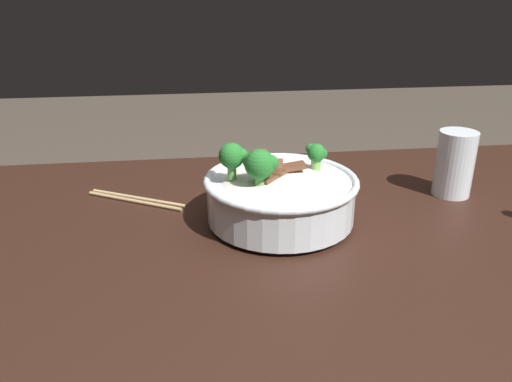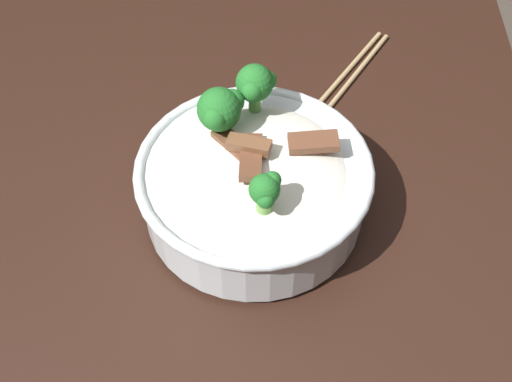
{
  "view_description": "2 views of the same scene",
  "coord_description": "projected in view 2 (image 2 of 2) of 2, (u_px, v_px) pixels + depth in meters",
  "views": [
    {
      "loc": [
        -0.31,
        -0.69,
        1.19
      ],
      "look_at": [
        -0.2,
        0.12,
        0.85
      ],
      "focal_mm": 35.43,
      "sensor_mm": 36.0,
      "label": 1
    },
    {
      "loc": [
        0.27,
        0.11,
        1.38
      ],
      "look_at": [
        -0.16,
        0.08,
        0.85
      ],
      "focal_mm": 43.43,
      "sensor_mm": 36.0,
      "label": 2
    }
  ],
  "objects": [
    {
      "name": "chopsticks_pair",
      "position": [
        352.0,
        72.0,
        0.88
      ],
      "size": [
        0.19,
        0.12,
        0.01
      ],
      "color": "tan",
      "rests_on": "dining_table"
    },
    {
      "name": "rice_bowl",
      "position": [
        254.0,
        179.0,
        0.68
      ],
      "size": [
        0.26,
        0.26,
        0.15
      ],
      "color": "silver",
      "rests_on": "dining_table"
    }
  ]
}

